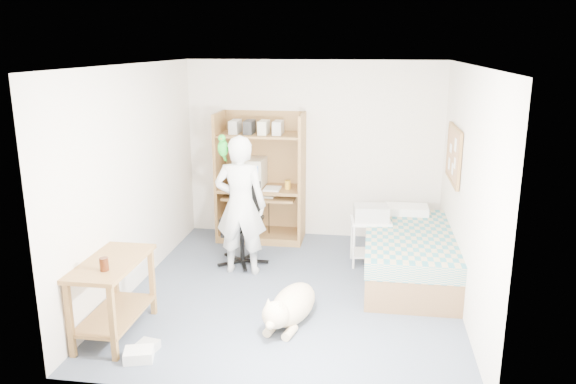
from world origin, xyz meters
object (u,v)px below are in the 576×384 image
object	(u,v)px
office_chair	(243,235)
dog	(291,306)
bed	(409,254)
person	(241,205)
computer_hutch	(261,182)
printer_cart	(370,235)
side_desk	(113,286)

from	to	relation	value
office_chair	dog	size ratio (longest dim) A/B	0.90
office_chair	bed	bearing A→B (deg)	-5.45
office_chair	person	bearing A→B (deg)	-81.38
computer_hutch	office_chair	world-z (taller)	computer_hutch
computer_hutch	printer_cart	bearing A→B (deg)	-26.85
side_desk	person	distance (m)	1.91
computer_hutch	printer_cart	distance (m)	1.78
side_desk	dog	xyz separation A→B (m)	(1.63, 0.46, -0.31)
bed	printer_cart	xyz separation A→B (m)	(-0.46, 0.34, 0.10)
computer_hutch	bed	bearing A→B (deg)	-29.29
person	printer_cart	world-z (taller)	person
bed	person	size ratio (longest dim) A/B	1.20
dog	computer_hutch	bearing A→B (deg)	121.77
bed	person	world-z (taller)	person
computer_hutch	side_desk	xyz separation A→B (m)	(-0.85, -2.94, -0.33)
side_desk	printer_cart	size ratio (longest dim) A/B	1.70
bed	office_chair	xyz separation A→B (m)	(-2.05, 0.17, 0.07)
person	side_desk	bearing A→B (deg)	62.37
side_desk	dog	bearing A→B (deg)	15.81
bed	person	xyz separation A→B (m)	(-2.00, -0.14, 0.56)
side_desk	office_chair	world-z (taller)	office_chair
dog	printer_cart	size ratio (longest dim) A/B	1.92
bed	dog	xyz separation A→B (m)	(-1.22, -1.35, -0.10)
side_desk	printer_cart	distance (m)	3.22
printer_cart	computer_hutch	bearing A→B (deg)	146.54
bed	printer_cart	size ratio (longest dim) A/B	3.44
computer_hutch	printer_cart	xyz separation A→B (m)	(1.54, -0.78, -0.43)
person	dog	bearing A→B (deg)	121.94
computer_hutch	office_chair	size ratio (longest dim) A/B	1.77
dog	office_chair	bearing A→B (deg)	133.00
dog	person	bearing A→B (deg)	137.05
bed	office_chair	bearing A→B (deg)	175.37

